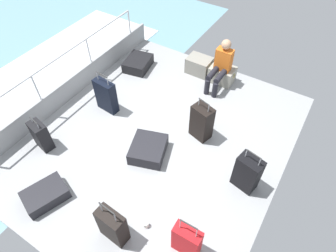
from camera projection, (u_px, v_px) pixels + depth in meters
The scene contains 17 objects.
ground_plane at pixel (159, 139), 5.45m from camera, with size 4.40×5.20×0.06m, color #939699.
gunwale_port at pixel (71, 88), 6.02m from camera, with size 0.06×5.20×0.45m, color #939699.
railing_port at pixel (64, 66), 5.61m from camera, with size 0.04×4.20×1.02m.
sea_wake at pixel (33, 85), 6.95m from camera, with size 12.00×12.00×0.01m.
cargo_crate_0 at pixel (199, 65), 6.60m from camera, with size 0.57×0.40×0.37m.
cargo_crate_1 at pixel (222, 74), 6.40m from camera, with size 0.56×0.40×0.35m.
passenger_seated at pixel (221, 65), 6.02m from camera, with size 0.34×0.66×1.05m.
suitcase_0 at pixel (138, 63), 6.76m from camera, with size 0.64×0.75×0.24m.
suitcase_1 at pixel (45, 195), 4.52m from camera, with size 0.64×0.75×0.20m.
suitcase_2 at pixel (41, 136), 5.09m from camera, with size 0.38×0.27×0.67m.
suitcase_3 at pixel (113, 226), 3.97m from camera, with size 0.42×0.23×0.85m.
suitcase_4 at pixel (187, 240), 3.86m from camera, with size 0.38×0.20×0.81m.
suitcase_5 at pixel (202, 122), 5.20m from camera, with size 0.42×0.34×0.86m.
suitcase_6 at pixel (106, 96), 5.68m from camera, with size 0.45×0.21×0.88m.
suitcase_7 at pixel (247, 173), 4.52m from camera, with size 0.42×0.32×0.83m.
suitcase_8 at pixel (148, 149), 5.09m from camera, with size 0.75×0.79×0.24m.
paper_cup at pixel (146, 224), 4.26m from camera, with size 0.08×0.08×0.10m, color white.
Camera 1 is at (1.97, -2.85, 4.18)m, focal length 31.19 mm.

